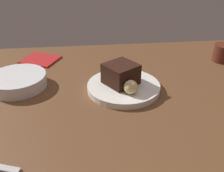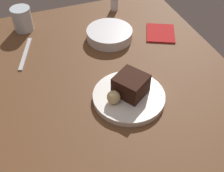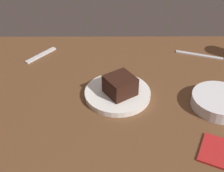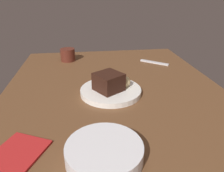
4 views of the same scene
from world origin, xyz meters
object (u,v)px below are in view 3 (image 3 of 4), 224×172
at_px(side_bowl, 219,102).
at_px(chocolate_cake_slice, 120,85).
at_px(bread_roll, 114,77).
at_px(dessert_spoon, 41,55).
at_px(butter_knife, 199,55).
at_px(dessert_plate, 118,94).

bearing_deg(side_bowl, chocolate_cake_slice, -8.49).
bearing_deg(bread_roll, dessert_spoon, -35.30).
relative_size(chocolate_cake_slice, butter_knife, 0.47).
xyz_separation_m(side_bowl, dessert_spoon, (0.64, -0.32, -0.02)).
bearing_deg(dessert_plate, butter_knife, -142.15).
xyz_separation_m(dessert_plate, bread_roll, (0.01, -0.05, 0.03)).
bearing_deg(dessert_plate, side_bowl, 170.22).
bearing_deg(bread_roll, chocolate_cake_slice, 107.15).
bearing_deg(butter_knife, dessert_spoon, -160.84).
height_order(side_bowl, butter_knife, side_bowl).
height_order(dessert_plate, dessert_spoon, dessert_plate).
height_order(dessert_spoon, butter_knife, dessert_spoon).
bearing_deg(side_bowl, butter_knife, -92.85).
xyz_separation_m(chocolate_cake_slice, dessert_spoon, (0.32, -0.28, -0.05)).
distance_m(chocolate_cake_slice, bread_roll, 0.07).
distance_m(bread_roll, side_bowl, 0.36).
bearing_deg(dessert_spoon, butter_knife, -51.40).
height_order(bread_roll, dessert_spoon, bread_roll).
relative_size(bread_roll, dessert_spoon, 0.27).
xyz_separation_m(dessert_plate, dessert_spoon, (0.31, -0.27, -0.01)).
height_order(dessert_plate, bread_roll, bread_roll).
bearing_deg(bread_roll, side_bowl, 161.84).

